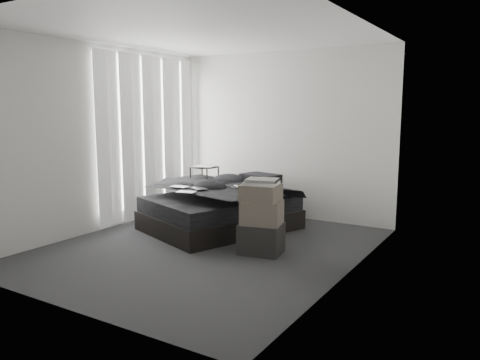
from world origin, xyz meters
The scene contains 25 objects.
floor centered at (0.00, 0.00, 0.00)m, with size 3.60×4.20×0.01m, color #2D2E30.
ceiling centered at (0.00, 0.00, 2.60)m, with size 3.60×4.20×0.01m, color white.
wall_back centered at (0.00, 2.10, 1.30)m, with size 3.60×0.01×2.60m, color silver.
wall_front centered at (0.00, -2.10, 1.30)m, with size 3.60×0.01×2.60m, color silver.
wall_left centered at (-1.80, 0.00, 1.30)m, with size 0.01×4.20×2.60m, color silver.
wall_right centered at (1.80, 0.00, 1.30)m, with size 0.01×4.20×2.60m, color silver.
window_left centered at (-1.78, 0.90, 1.35)m, with size 0.02×2.00×2.30m, color white.
curtain_left centered at (-1.73, 0.90, 1.28)m, with size 0.06×2.12×2.48m, color white.
bed centered at (-0.38, 0.87, 0.13)m, with size 1.49×1.96×0.27m, color black.
mattress centered at (-0.38, 0.87, 0.37)m, with size 1.43×1.91×0.21m, color black.
duvet centered at (-0.39, 0.82, 0.59)m, with size 1.45×1.68×0.23m, color black.
pillow_lower centered at (-0.16, 1.60, 0.54)m, with size 0.59×0.40×0.13m, color black.
pillow_upper centered at (-0.10, 1.56, 0.67)m, with size 0.55×0.38×0.12m, color black.
laptop centered at (-0.02, 0.79, 0.72)m, with size 0.31×0.20×0.02m, color silver.
comic_a centered at (-0.78, 0.46, 0.71)m, with size 0.25×0.16×0.01m, color black.
comic_b centered at (-0.47, 0.50, 0.71)m, with size 0.25×0.16×0.01m, color black.
comic_c centered at (-0.45, 0.18, 0.72)m, with size 0.25×0.16×0.01m, color black.
side_stand centered at (-1.10, 1.49, 0.39)m, with size 0.43×0.43×0.79m, color black.
papers centered at (-1.09, 1.48, 0.79)m, with size 0.30×0.22×0.02m, color white.
floor_books centered at (-0.96, 0.75, 0.07)m, with size 0.15×0.21×0.15m, color black.
box_lower centered at (0.68, 0.17, 0.18)m, with size 0.49×0.38×0.36m, color black.
box_mid centered at (0.70, 0.16, 0.50)m, with size 0.46×0.36×0.28m, color #5B5248.
box_upper centered at (0.67, 0.17, 0.74)m, with size 0.44×0.35×0.19m, color #5B5248.
art_book_white centered at (0.68, 0.17, 0.85)m, with size 0.37×0.30×0.04m, color silver.
art_book_snake centered at (0.70, 0.16, 0.89)m, with size 0.36×0.29×0.03m, color silver.
Camera 1 is at (3.29, -4.58, 1.71)m, focal length 35.00 mm.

